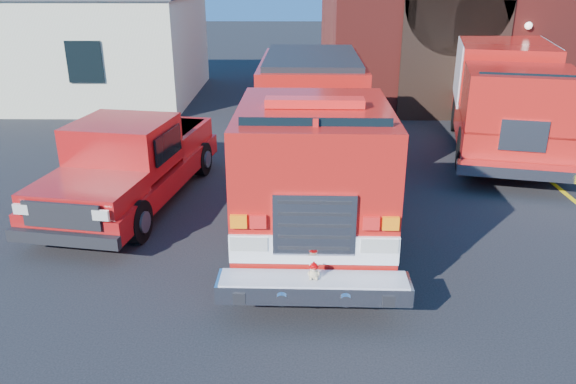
{
  "coord_description": "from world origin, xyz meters",
  "views": [
    {
      "loc": [
        0.08,
        -10.27,
        4.89
      ],
      "look_at": [
        0.0,
        -1.2,
        1.3
      ],
      "focal_mm": 35.0,
      "sensor_mm": 36.0,
      "label": 1
    }
  ],
  "objects_px": {
    "fire_engine": "(312,134)",
    "pickup_truck": "(132,163)",
    "secondary_truck": "(504,91)",
    "side_building": "(69,42)"
  },
  "relations": [
    {
      "from": "side_building",
      "to": "pickup_truck",
      "type": "bearing_deg",
      "value": -64.38
    },
    {
      "from": "side_building",
      "to": "secondary_truck",
      "type": "relative_size",
      "value": 1.11
    },
    {
      "from": "pickup_truck",
      "to": "secondary_truck",
      "type": "height_order",
      "value": "secondary_truck"
    },
    {
      "from": "side_building",
      "to": "fire_engine",
      "type": "distance_m",
      "value": 14.81
    },
    {
      "from": "pickup_truck",
      "to": "secondary_truck",
      "type": "xyz_separation_m",
      "value": [
        9.83,
        4.88,
        0.64
      ]
    },
    {
      "from": "side_building",
      "to": "pickup_truck",
      "type": "height_order",
      "value": "side_building"
    },
    {
      "from": "fire_engine",
      "to": "pickup_truck",
      "type": "bearing_deg",
      "value": -177.86
    },
    {
      "from": "side_building",
      "to": "secondary_truck",
      "type": "xyz_separation_m",
      "value": [
        15.34,
        -6.61,
        -0.64
      ]
    },
    {
      "from": "side_building",
      "to": "secondary_truck",
      "type": "bearing_deg",
      "value": -23.32
    },
    {
      "from": "fire_engine",
      "to": "pickup_truck",
      "type": "relative_size",
      "value": 1.56
    }
  ]
}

